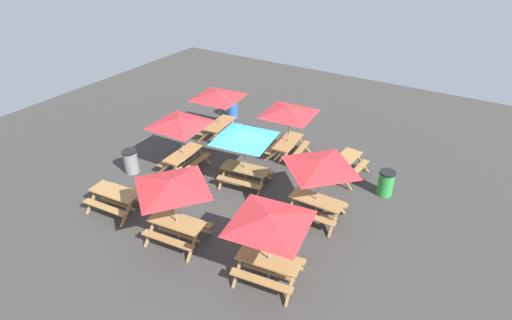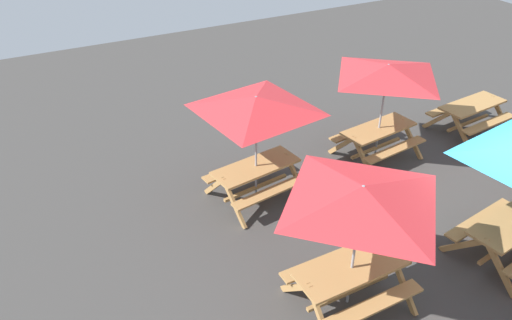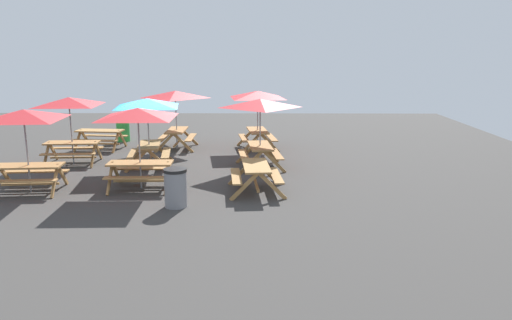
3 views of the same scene
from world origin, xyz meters
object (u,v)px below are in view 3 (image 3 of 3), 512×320
object	(u,v)px
picnic_table_3	(69,106)
picnic_table_4	(24,121)
picnic_table_0	(256,172)
picnic_table_6	(147,108)
picnic_table_2	(260,108)
trash_bin_green	(123,130)
picnic_table_1	(258,99)
picnic_table_8	(138,119)
trash_bin_gray	(176,188)
picnic_table_5	(100,135)
picnic_table_7	(176,99)

from	to	relation	value
picnic_table_3	picnic_table_4	size ratio (longest dim) A/B	1.00
picnic_table_0	picnic_table_6	world-z (taller)	picnic_table_6
picnic_table_2	trash_bin_green	bearing A→B (deg)	-136.23
picnic_table_1	trash_bin_green	bearing A→B (deg)	-113.74
picnic_table_1	picnic_table_3	size ratio (longest dim) A/B	0.99
picnic_table_3	picnic_table_8	size ratio (longest dim) A/B	1.00
picnic_table_1	picnic_table_8	bearing A→B (deg)	-37.30
picnic_table_3	picnic_table_8	distance (m)	4.40
picnic_table_0	trash_bin_green	size ratio (longest dim) A/B	1.96
picnic_table_2	picnic_table_3	size ratio (longest dim) A/B	0.83
picnic_table_4	picnic_table_6	size ratio (longest dim) A/B	1.01
trash_bin_gray	trash_bin_green	distance (m)	9.92
trash_bin_gray	trash_bin_green	size ratio (longest dim) A/B	1.00
picnic_table_1	picnic_table_2	world-z (taller)	same
trash_bin_green	picnic_table_1	bearing A→B (deg)	74.41
picnic_table_2	picnic_table_8	xyz separation A→B (m)	(2.61, -3.38, 0.00)
picnic_table_3	trash_bin_green	world-z (taller)	picnic_table_3
picnic_table_4	picnic_table_8	size ratio (longest dim) A/B	1.00
picnic_table_2	picnic_table_5	size ratio (longest dim) A/B	1.22
picnic_table_7	picnic_table_8	bearing A→B (deg)	-0.94
trash_bin_green	picnic_table_3	bearing A→B (deg)	-7.21
picnic_table_6	trash_bin_gray	distance (m)	4.93
picnic_table_4	picnic_table_3	bearing A→B (deg)	86.24
picnic_table_2	picnic_table_4	xyz separation A→B (m)	(2.99, -6.37, 0.00)
picnic_table_0	picnic_table_1	xyz separation A→B (m)	(-6.14, -0.01, 1.43)
picnic_table_4	picnic_table_6	xyz separation A→B (m)	(-3.11, 2.64, 0.00)
picnic_table_2	picnic_table_6	distance (m)	3.73
picnic_table_4	trash_bin_green	bearing A→B (deg)	81.32
picnic_table_0	trash_bin_gray	world-z (taller)	trash_bin_gray
picnic_table_0	picnic_table_5	size ratio (longest dim) A/B	1.00
trash_bin_gray	picnic_table_6	bearing A→B (deg)	-159.68
picnic_table_0	picnic_table_7	size ratio (longest dim) A/B	0.82
picnic_table_2	trash_bin_gray	bearing A→B (deg)	-32.92
picnic_table_6	picnic_table_7	bearing A→B (deg)	164.69
picnic_table_6	picnic_table_8	size ratio (longest dim) A/B	0.99
picnic_table_1	picnic_table_5	world-z (taller)	picnic_table_1
picnic_table_4	picnic_table_8	distance (m)	3.02
picnic_table_3	picnic_table_7	bearing A→B (deg)	37.00
picnic_table_0	picnic_table_4	bearing A→B (deg)	-94.40
picnic_table_7	picnic_table_8	size ratio (longest dim) A/B	0.83
picnic_table_8	trash_bin_green	size ratio (longest dim) A/B	2.88
picnic_table_8	picnic_table_7	bearing A→B (deg)	87.40
picnic_table_3	picnic_table_4	world-z (taller)	same
picnic_table_8	trash_bin_green	world-z (taller)	picnic_table_8
picnic_table_1	trash_bin_gray	world-z (taller)	picnic_table_1
picnic_table_2	picnic_table_4	bearing A→B (deg)	-71.73
picnic_table_0	trash_bin_green	xyz separation A→B (m)	(-7.76, -5.82, -0.07)
picnic_table_6	trash_bin_green	world-z (taller)	picnic_table_6
picnic_table_8	picnic_table_3	bearing A→B (deg)	132.64
picnic_table_8	picnic_table_2	bearing A→B (deg)	35.55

